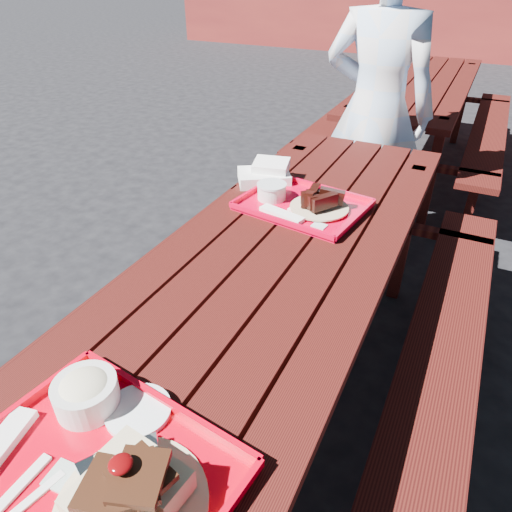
% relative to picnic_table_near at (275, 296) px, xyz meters
% --- Properties ---
extents(ground, '(60.00, 60.00, 0.00)m').
position_rel_picnic_table_near_xyz_m(ground, '(0.00, 0.00, -0.56)').
color(ground, black).
rests_on(ground, ground).
extents(picnic_table_near, '(1.41, 2.40, 0.75)m').
position_rel_picnic_table_near_xyz_m(picnic_table_near, '(0.00, 0.00, 0.00)').
color(picnic_table_near, '#3D100B').
rests_on(picnic_table_near, ground).
extents(picnic_table_far, '(1.41, 2.40, 0.75)m').
position_rel_picnic_table_near_xyz_m(picnic_table_far, '(0.00, 2.80, 0.00)').
color(picnic_table_far, '#3D100B').
rests_on(picnic_table_far, ground).
extents(near_tray, '(0.55, 0.46, 0.16)m').
position_rel_picnic_table_near_xyz_m(near_tray, '(0.02, -0.85, 0.23)').
color(near_tray, red).
rests_on(near_tray, picnic_table_near).
extents(far_tray, '(0.50, 0.42, 0.08)m').
position_rel_picnic_table_near_xyz_m(far_tray, '(-0.05, 0.33, 0.21)').
color(far_tray, red).
rests_on(far_tray, picnic_table_near).
extents(white_cloth, '(0.27, 0.25, 0.09)m').
position_rel_picnic_table_near_xyz_m(white_cloth, '(-0.27, 0.50, 0.23)').
color(white_cloth, white).
rests_on(white_cloth, picnic_table_near).
extents(person, '(0.65, 0.45, 1.72)m').
position_rel_picnic_table_near_xyz_m(person, '(-0.03, 1.41, 0.30)').
color(person, '#B5D2F4').
rests_on(person, ground).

